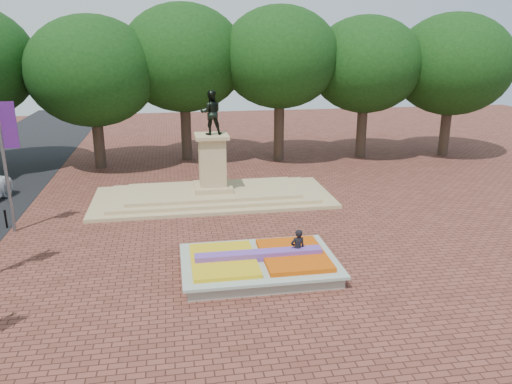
# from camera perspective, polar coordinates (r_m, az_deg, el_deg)

# --- Properties ---
(ground) EXTENTS (90.00, 90.00, 0.00)m
(ground) POSITION_cam_1_polar(r_m,az_deg,el_deg) (22.43, -3.10, -7.05)
(ground) COLOR brown
(ground) RESTS_ON ground
(flower_bed) EXTENTS (6.30, 4.30, 0.91)m
(flower_bed) POSITION_cam_1_polar(r_m,az_deg,el_deg) (20.60, 0.41, -8.15)
(flower_bed) COLOR gray
(flower_bed) RESTS_ON ground
(monument) EXTENTS (14.00, 6.00, 6.40)m
(monument) POSITION_cam_1_polar(r_m,az_deg,el_deg) (29.61, -4.95, 0.82)
(monument) COLOR tan
(monument) RESTS_ON ground
(tree_row_back) EXTENTS (44.80, 8.80, 10.43)m
(tree_row_back) POSITION_cam_1_polar(r_m,az_deg,el_deg) (38.68, -2.96, 13.43)
(tree_row_back) COLOR #36261D
(tree_row_back) RESTS_ON ground
(pedestrian) EXTENTS (0.66, 0.48, 1.71)m
(pedestrian) POSITION_cam_1_polar(r_m,az_deg,el_deg) (20.81, 4.79, -6.50)
(pedestrian) COLOR black
(pedestrian) RESTS_ON ground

